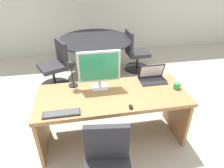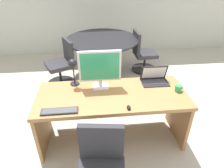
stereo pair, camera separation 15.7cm
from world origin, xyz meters
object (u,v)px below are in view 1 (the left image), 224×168
object	(u,v)px
desk	(112,104)
meeting_chair_near	(56,69)
mouse	(131,107)
meeting_table	(95,48)
meeting_chair_far	(135,55)
monitor	(99,68)
coffee_mug	(177,86)
desk_lamp	(71,68)
laptop	(152,75)
keyboard	(62,114)

from	to	relation	value
desk	meeting_chair_near	world-z (taller)	meeting_chair_near
mouse	meeting_table	world-z (taller)	meeting_table
meeting_table	meeting_chair_near	xyz separation A→B (m)	(-0.81, -0.37, -0.24)
meeting_chair_far	monitor	bearing A→B (deg)	-119.01
meeting_chair_near	coffee_mug	bearing A→B (deg)	-44.52
desk	meeting_chair_near	xyz separation A→B (m)	(-0.81, 1.54, -0.18)
mouse	desk_lamp	bearing A→B (deg)	137.25
desk_lamp	meeting_chair_far	size ratio (longest dim) A/B	0.41
desk	desk_lamp	distance (m)	0.69
meeting_chair_far	meeting_table	bearing A→B (deg)	-177.05
monitor	desk_lamp	distance (m)	0.34
meeting_table	meeting_chair_near	world-z (taller)	meeting_chair_near
monitor	meeting_chair_near	world-z (taller)	monitor
monitor	laptop	distance (m)	0.76
coffee_mug	meeting_chair_far	bearing A→B (deg)	88.23
desk	coffee_mug	world-z (taller)	coffee_mug
desk	keyboard	xyz separation A→B (m)	(-0.60, -0.33, 0.20)
desk	monitor	bearing A→B (deg)	135.36
laptop	desk	bearing A→B (deg)	-160.61
keyboard	coffee_mug	distance (m)	1.44
coffee_mug	meeting_table	bearing A→B (deg)	112.59
desk	keyboard	world-z (taller)	keyboard
laptop	desk_lamp	bearing A→B (deg)	179.51
meeting_chair_near	desk	bearing A→B (deg)	-62.16
meeting_table	keyboard	bearing A→B (deg)	-104.80
keyboard	meeting_chair_near	bearing A→B (deg)	96.65
monitor	keyboard	world-z (taller)	monitor
laptop	meeting_table	size ratio (longest dim) A/B	0.24
coffee_mug	meeting_chair_far	size ratio (longest dim) A/B	0.12
desk_lamp	coffee_mug	xyz separation A→B (m)	(1.28, -0.28, -0.22)
mouse	desk_lamp	xyz separation A→B (m)	(-0.61, 0.57, 0.25)
laptop	mouse	size ratio (longest dim) A/B	4.67
desk	keyboard	bearing A→B (deg)	-151.43
mouse	meeting_chair_near	xyz separation A→B (m)	(-0.96, 1.89, -0.39)
monitor	desk_lamp	bearing A→B (deg)	165.65
keyboard	desk_lamp	distance (m)	0.61
laptop	meeting_chair_far	distance (m)	1.83
monitor	keyboard	xyz separation A→B (m)	(-0.46, -0.46, -0.27)
meeting_chair_near	meeting_chair_far	distance (m)	1.75
monitor	keyboard	bearing A→B (deg)	-135.44
desk_lamp	meeting_chair_far	xyz separation A→B (m)	(1.35, 1.75, -0.65)
mouse	coffee_mug	world-z (taller)	coffee_mug
laptop	desk_lamp	distance (m)	1.07
keyboard	desk_lamp	size ratio (longest dim) A/B	1.07
desk	meeting_table	distance (m)	1.92
coffee_mug	meeting_chair_near	xyz separation A→B (m)	(-1.63, 1.61, -0.41)
desk_lamp	meeting_chair_far	distance (m)	2.30
monitor	meeting_chair_near	distance (m)	1.70
coffee_mug	desk_lamp	bearing A→B (deg)	167.67
mouse	coffee_mug	distance (m)	0.73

